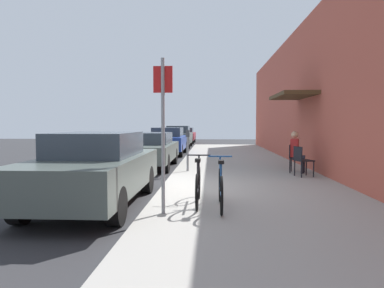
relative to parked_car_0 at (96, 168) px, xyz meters
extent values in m
plane|color=#2D2D30|center=(1.10, 1.47, -0.76)|extent=(60.00, 60.00, 0.00)
cube|color=#9E9B93|center=(3.35, 3.47, -0.70)|extent=(4.50, 32.00, 0.12)
cube|color=#BC5442|center=(5.75, 3.47, 1.91)|extent=(0.30, 32.00, 5.34)
cube|color=#4C381E|center=(5.05, 5.40, 1.84)|extent=(1.10, 2.80, 0.12)
cube|color=#47514C|center=(0.00, -0.03, -0.10)|extent=(1.80, 4.40, 0.67)
cube|color=#333D47|center=(0.00, 0.12, 0.47)|extent=(1.48, 2.11, 0.47)
cylinder|color=black|center=(0.79, 1.33, -0.44)|extent=(0.22, 0.64, 0.64)
cylinder|color=black|center=(-0.79, 1.33, -0.44)|extent=(0.22, 0.64, 0.64)
cylinder|color=black|center=(0.79, -1.39, -0.44)|extent=(0.22, 0.64, 0.64)
cylinder|color=black|center=(-0.79, -1.39, -0.44)|extent=(0.22, 0.64, 0.64)
cube|color=#47514C|center=(0.00, 6.13, -0.15)|extent=(1.80, 4.40, 0.57)
cube|color=#333D47|center=(0.00, 6.28, 0.35)|extent=(1.48, 2.11, 0.42)
cylinder|color=black|center=(0.79, 7.49, -0.44)|extent=(0.22, 0.64, 0.64)
cylinder|color=black|center=(-0.79, 7.49, -0.44)|extent=(0.22, 0.64, 0.64)
cylinder|color=black|center=(0.79, 4.76, -0.44)|extent=(0.22, 0.64, 0.64)
cylinder|color=black|center=(-0.79, 4.76, -0.44)|extent=(0.22, 0.64, 0.64)
cube|color=navy|center=(0.00, 11.76, -0.10)|extent=(1.80, 4.40, 0.66)
cube|color=#333D47|center=(0.00, 11.91, 0.46)|extent=(1.48, 2.11, 0.47)
cylinder|color=black|center=(0.79, 13.12, -0.44)|extent=(0.22, 0.64, 0.64)
cylinder|color=black|center=(-0.79, 13.12, -0.44)|extent=(0.22, 0.64, 0.64)
cylinder|color=black|center=(0.79, 10.39, -0.44)|extent=(0.22, 0.64, 0.64)
cylinder|color=black|center=(-0.79, 10.39, -0.44)|extent=(0.22, 0.64, 0.64)
cube|color=#47514C|center=(0.00, 17.86, -0.09)|extent=(1.80, 4.40, 0.69)
cube|color=#333D47|center=(0.00, 18.01, 0.50)|extent=(1.48, 2.11, 0.50)
cylinder|color=black|center=(0.79, 19.22, -0.44)|extent=(0.22, 0.64, 0.64)
cylinder|color=black|center=(-0.79, 19.22, -0.44)|extent=(0.22, 0.64, 0.64)
cylinder|color=black|center=(0.79, 16.49, -0.44)|extent=(0.22, 0.64, 0.64)
cylinder|color=black|center=(-0.79, 16.49, -0.44)|extent=(0.22, 0.64, 0.64)
cube|color=maroon|center=(0.00, 23.29, -0.15)|extent=(1.80, 4.40, 0.57)
cube|color=#333D47|center=(0.00, 23.44, 0.35)|extent=(1.48, 2.11, 0.43)
cylinder|color=black|center=(0.79, 24.65, -0.44)|extent=(0.22, 0.64, 0.64)
cylinder|color=black|center=(-0.79, 24.65, -0.44)|extent=(0.22, 0.64, 0.64)
cylinder|color=black|center=(0.79, 21.92, -0.44)|extent=(0.22, 0.64, 0.64)
cylinder|color=black|center=(-0.79, 21.92, -0.44)|extent=(0.22, 0.64, 0.64)
cylinder|color=slate|center=(1.55, 4.41, -0.09)|extent=(0.07, 0.07, 1.10)
cube|color=#383D42|center=(1.55, 4.41, 0.57)|extent=(0.12, 0.10, 0.22)
cylinder|color=gray|center=(1.50, -1.04, 0.66)|extent=(0.06, 0.06, 2.60)
cube|color=red|center=(1.50, -1.02, 1.61)|extent=(0.32, 0.02, 0.44)
torus|color=black|center=(2.48, -0.07, -0.31)|extent=(0.04, 0.66, 0.66)
torus|color=black|center=(2.48, -1.12, -0.31)|extent=(0.04, 0.66, 0.66)
cylinder|color=#1E4C8C|center=(2.48, -0.59, -0.31)|extent=(0.04, 1.05, 0.04)
cylinder|color=#1E4C8C|center=(2.48, -0.74, -0.06)|extent=(0.04, 0.04, 0.50)
cube|color=black|center=(2.48, -0.74, 0.21)|extent=(0.10, 0.20, 0.06)
cylinder|color=#1E4C8C|center=(2.48, -0.12, -0.03)|extent=(0.03, 0.03, 0.56)
cylinder|color=#1E4C8C|center=(2.48, -0.12, 0.25)|extent=(0.46, 0.03, 0.03)
torus|color=black|center=(2.06, 0.19, -0.31)|extent=(0.04, 0.66, 0.66)
torus|color=black|center=(2.06, -0.86, -0.31)|extent=(0.04, 0.66, 0.66)
cylinder|color=black|center=(2.06, -0.34, -0.31)|extent=(0.04, 1.05, 0.04)
cylinder|color=black|center=(2.06, -0.49, -0.06)|extent=(0.04, 0.04, 0.50)
cube|color=black|center=(2.06, -0.49, 0.21)|extent=(0.10, 0.20, 0.06)
cylinder|color=black|center=(2.06, 0.14, -0.03)|extent=(0.03, 0.03, 0.56)
cylinder|color=black|center=(2.06, 0.14, 0.25)|extent=(0.46, 0.03, 0.03)
cylinder|color=black|center=(5.10, 3.63, -0.41)|extent=(0.04, 0.04, 0.45)
cylinder|color=black|center=(5.21, 3.27, -0.41)|extent=(0.04, 0.04, 0.45)
cylinder|color=black|center=(4.74, 3.52, -0.41)|extent=(0.04, 0.04, 0.45)
cylinder|color=black|center=(4.85, 3.16, -0.41)|extent=(0.04, 0.04, 0.45)
cube|color=black|center=(4.98, 3.39, -0.17)|extent=(0.55, 0.55, 0.03)
cube|color=black|center=(4.78, 3.33, 0.03)|extent=(0.16, 0.43, 0.40)
cylinder|color=black|center=(5.22, 4.36, -0.41)|extent=(0.04, 0.04, 0.45)
cylinder|color=black|center=(5.10, 4.00, -0.41)|extent=(0.04, 0.04, 0.45)
cylinder|color=black|center=(4.86, 4.48, -0.41)|extent=(0.04, 0.04, 0.45)
cylinder|color=black|center=(4.74, 4.12, -0.41)|extent=(0.04, 0.04, 0.45)
cube|color=black|center=(4.98, 4.24, -0.17)|extent=(0.56, 0.56, 0.03)
cube|color=black|center=(4.78, 4.31, 0.03)|extent=(0.17, 0.43, 0.40)
cylinder|color=#232838|center=(5.18, 4.28, -0.40)|extent=(0.11, 0.11, 0.47)
cylinder|color=#232838|center=(5.06, 4.32, -0.17)|extent=(0.39, 0.25, 0.14)
cylinder|color=#232838|center=(5.11, 4.09, -0.40)|extent=(0.11, 0.11, 0.47)
cylinder|color=#232838|center=(4.99, 4.13, -0.17)|extent=(0.39, 0.25, 0.14)
cube|color=#B22626|center=(4.90, 4.27, 0.13)|extent=(0.32, 0.41, 0.56)
sphere|color=tan|center=(4.90, 4.27, 0.54)|extent=(0.22, 0.22, 0.22)
camera|label=1|loc=(2.30, -6.92, 0.87)|focal=33.23mm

